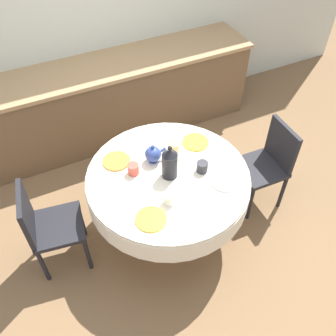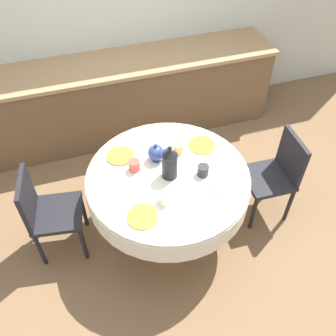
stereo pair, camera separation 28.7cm
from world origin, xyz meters
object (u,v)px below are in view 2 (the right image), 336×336
(teapot, at_px, (156,153))
(coffee_carafe, at_px, (170,163))
(chair_right, at_px, (47,210))
(chair_left, at_px, (276,173))

(teapot, bearing_deg, coffee_carafe, -75.91)
(chair_right, xyz_separation_m, teapot, (0.94, 0.05, 0.33))
(chair_right, height_order, coffee_carafe, coffee_carafe)
(coffee_carafe, xyz_separation_m, teapot, (-0.05, 0.20, -0.06))
(chair_left, bearing_deg, chair_right, 86.82)
(chair_left, distance_m, coffee_carafe, 1.05)
(chair_right, bearing_deg, coffee_carafe, 89.73)
(chair_right, bearing_deg, teapot, 101.31)
(teapot, bearing_deg, chair_right, -177.24)
(chair_right, xyz_separation_m, coffee_carafe, (0.99, -0.15, 0.38))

